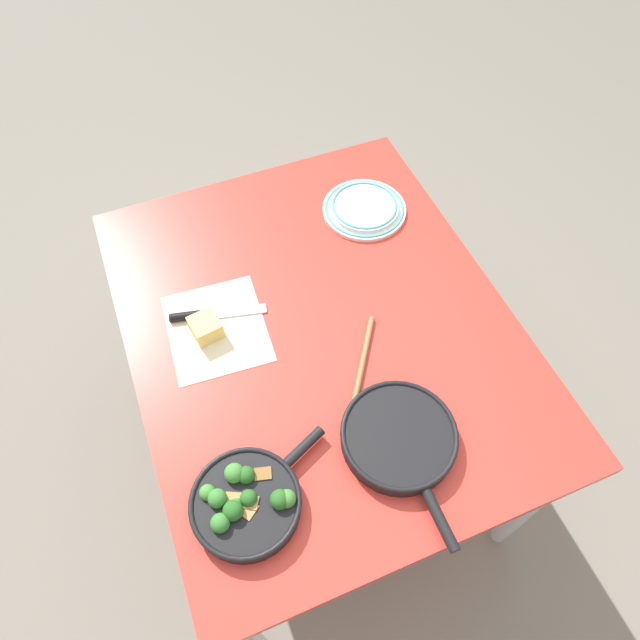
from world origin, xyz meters
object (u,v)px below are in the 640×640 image
(skillet_eggs, at_px, (399,438))
(grater_knife, at_px, (204,315))
(skillet_broccoli, at_px, (246,501))
(cheese_block, at_px, (206,328))
(dinner_plate_stack, at_px, (364,208))
(wooden_spoon, at_px, (357,391))

(skillet_eggs, bearing_deg, grater_knife, -146.91)
(skillet_broccoli, relative_size, cheese_block, 4.06)
(cheese_block, distance_m, dinner_plate_stack, 0.61)
(skillet_broccoli, relative_size, skillet_eggs, 0.84)
(skillet_broccoli, height_order, skillet_eggs, skillet_broccoli)
(grater_knife, bearing_deg, dinner_plate_stack, 32.45)
(wooden_spoon, xyz_separation_m, grater_knife, (-0.35, -0.28, 0.00))
(dinner_plate_stack, bearing_deg, skillet_broccoli, -40.31)
(skillet_eggs, bearing_deg, wooden_spoon, -165.56)
(skillet_broccoli, xyz_separation_m, skillet_eggs, (-0.01, 0.36, -0.00))
(grater_knife, bearing_deg, skillet_eggs, -44.41)
(wooden_spoon, distance_m, cheese_block, 0.42)
(skillet_broccoli, xyz_separation_m, cheese_block, (-0.46, 0.04, -0.00))
(cheese_block, bearing_deg, skillet_broccoli, -4.89)
(skillet_eggs, relative_size, cheese_block, 4.83)
(grater_knife, height_order, dinner_plate_stack, dinner_plate_stack)
(cheese_block, bearing_deg, wooden_spoon, 44.03)
(skillet_eggs, relative_size, wooden_spoon, 1.32)
(wooden_spoon, relative_size, cheese_block, 3.65)
(skillet_broccoli, distance_m, grater_knife, 0.51)
(skillet_eggs, height_order, cheese_block, cheese_block)
(skillet_eggs, xyz_separation_m, wooden_spoon, (-0.15, -0.04, -0.02))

